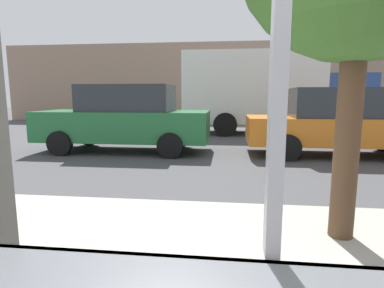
# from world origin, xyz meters

# --- Properties ---
(ground_plane) EXTENTS (60.00, 60.00, 0.00)m
(ground_plane) POSITION_xyz_m (0.00, 8.00, 0.00)
(ground_plane) COLOR #424244
(sidewalk_strip) EXTENTS (16.00, 2.80, 0.13)m
(sidewalk_strip) POSITION_xyz_m (0.00, 1.60, 0.07)
(sidewalk_strip) COLOR #9E998E
(sidewalk_strip) RESTS_ON ground
(building_facade_far) EXTENTS (28.00, 1.20, 4.62)m
(building_facade_far) POSITION_xyz_m (0.00, 18.16, 2.31)
(building_facade_far) COLOR gray
(building_facade_far) RESTS_ON ground
(parked_car_green) EXTENTS (4.63, 1.88, 1.82)m
(parked_car_green) POSITION_xyz_m (-2.97, 7.30, 0.91)
(parked_car_green) COLOR #236B38
(parked_car_green) RESTS_ON ground
(parked_car_orange) EXTENTS (4.67, 1.90, 1.72)m
(parked_car_orange) POSITION_xyz_m (2.67, 7.30, 0.87)
(parked_car_orange) COLOR orange
(parked_car_orange) RESTS_ON ground
(box_truck) EXTENTS (7.12, 2.44, 3.23)m
(box_truck) POSITION_xyz_m (1.40, 11.96, 1.73)
(box_truck) COLOR silver
(box_truck) RESTS_ON ground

